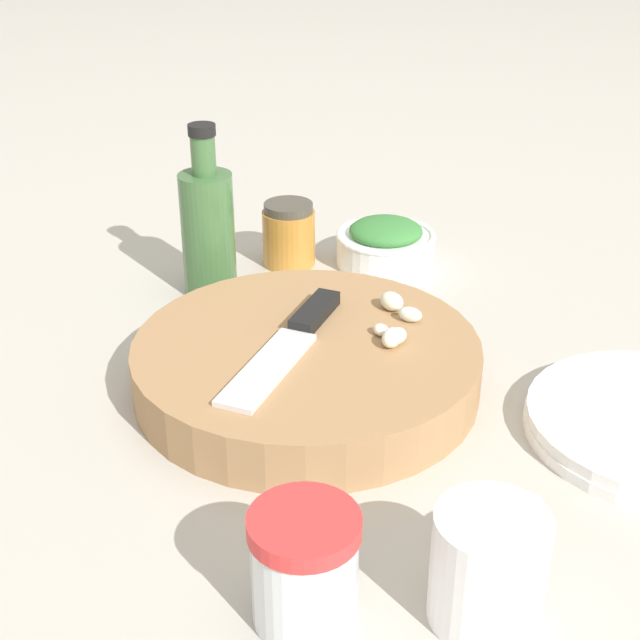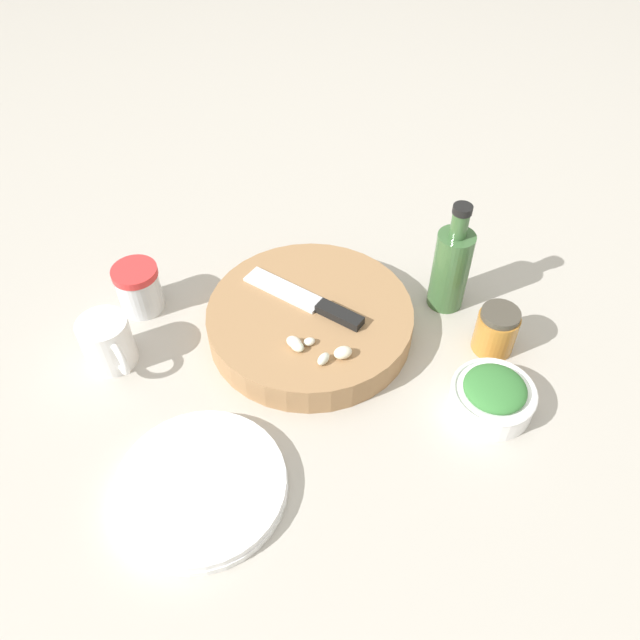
% 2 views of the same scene
% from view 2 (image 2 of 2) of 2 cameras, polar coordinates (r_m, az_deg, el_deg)
% --- Properties ---
extents(ground_plane, '(5.00, 5.00, 0.00)m').
position_cam_2_polar(ground_plane, '(0.93, 0.71, -2.95)').
color(ground_plane, '#B2ADA3').
extents(cutting_board, '(0.31, 0.31, 0.05)m').
position_cam_2_polar(cutting_board, '(0.94, -0.91, -0.05)').
color(cutting_board, '#9E754C').
rests_on(cutting_board, ground_plane).
extents(chef_knife, '(0.14, 0.18, 0.01)m').
position_cam_2_polar(chef_knife, '(0.93, -0.91, 1.70)').
color(chef_knife, black).
rests_on(chef_knife, cutting_board).
extents(garlic_cloves, '(0.08, 0.07, 0.02)m').
position_cam_2_polar(garlic_cloves, '(0.86, -0.38, -2.66)').
color(garlic_cloves, silver).
rests_on(garlic_cloves, cutting_board).
extents(herb_bowl, '(0.12, 0.12, 0.05)m').
position_cam_2_polar(herb_bowl, '(0.88, 15.52, -6.66)').
color(herb_bowl, white).
rests_on(herb_bowl, ground_plane).
extents(spice_jar, '(0.07, 0.07, 0.08)m').
position_cam_2_polar(spice_jar, '(1.00, -16.23, 2.81)').
color(spice_jar, silver).
rests_on(spice_jar, ground_plane).
extents(coffee_mug, '(0.07, 0.10, 0.08)m').
position_cam_2_polar(coffee_mug, '(0.94, -18.80, -2.00)').
color(coffee_mug, white).
rests_on(coffee_mug, ground_plane).
extents(plate_stack, '(0.21, 0.21, 0.02)m').
position_cam_2_polar(plate_stack, '(0.80, -10.85, -14.69)').
color(plate_stack, white).
rests_on(plate_stack, ground_plane).
extents(honey_jar, '(0.06, 0.06, 0.07)m').
position_cam_2_polar(honey_jar, '(0.94, 15.80, -0.91)').
color(honey_jar, '#BC7A2D').
rests_on(honey_jar, ground_plane).
extents(oil_bottle, '(0.06, 0.06, 0.19)m').
position_cam_2_polar(oil_bottle, '(0.97, 11.89, 4.78)').
color(oil_bottle, '#3D6638').
rests_on(oil_bottle, ground_plane).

